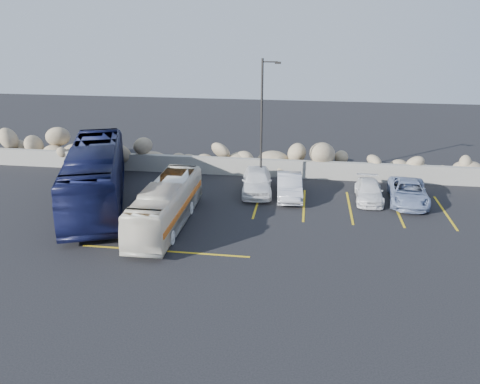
# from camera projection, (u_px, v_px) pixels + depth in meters

# --- Properties ---
(ground) EXTENTS (90.00, 90.00, 0.00)m
(ground) POSITION_uv_depth(u_px,v_px,m) (184.00, 255.00, 21.32)
(ground) COLOR black
(ground) RESTS_ON ground
(seawall) EXTENTS (60.00, 0.40, 1.20)m
(seawall) POSITION_uv_depth(u_px,v_px,m) (228.00, 166.00, 32.26)
(seawall) COLOR gray
(seawall) RESTS_ON ground
(riprap_pile) EXTENTS (54.00, 2.80, 2.60)m
(riprap_pile) POSITION_uv_depth(u_px,v_px,m) (231.00, 152.00, 33.13)
(riprap_pile) COLOR #978263
(riprap_pile) RESTS_ON ground
(parking_lines) EXTENTS (18.16, 9.36, 0.01)m
(parking_lines) POSITION_uv_depth(u_px,v_px,m) (292.00, 214.00, 25.86)
(parking_lines) COLOR gold
(parking_lines) RESTS_ON ground
(lamppost) EXTENTS (1.14, 0.18, 8.00)m
(lamppost) POSITION_uv_depth(u_px,v_px,m) (262.00, 121.00, 28.32)
(lamppost) COLOR #2A2826
(lamppost) RESTS_ON ground
(vintage_bus) EXTENTS (1.97, 8.23, 2.29)m
(vintage_bus) POSITION_uv_depth(u_px,v_px,m) (166.00, 205.00, 24.03)
(vintage_bus) COLOR silver
(vintage_bus) RESTS_ON ground
(tour_coach) EXTENTS (6.91, 12.36, 3.38)m
(tour_coach) POSITION_uv_depth(u_px,v_px,m) (96.00, 175.00, 26.88)
(tour_coach) COLOR #101437
(tour_coach) RESTS_ON ground
(car_a) EXTENTS (2.23, 4.60, 1.51)m
(car_a) POSITION_uv_depth(u_px,v_px,m) (257.00, 181.00, 28.78)
(car_a) COLOR white
(car_a) RESTS_ON ground
(car_b) EXTENTS (1.78, 4.27, 1.37)m
(car_b) POSITION_uv_depth(u_px,v_px,m) (289.00, 186.00, 28.12)
(car_b) COLOR silver
(car_b) RESTS_ON ground
(car_c) EXTENTS (1.66, 3.82, 1.09)m
(car_c) POSITION_uv_depth(u_px,v_px,m) (369.00, 191.00, 27.68)
(car_c) COLOR white
(car_c) RESTS_ON ground
(car_d) EXTENTS (2.49, 4.73, 1.27)m
(car_d) POSITION_uv_depth(u_px,v_px,m) (408.00, 192.00, 27.27)
(car_d) COLOR #7D8EB1
(car_d) RESTS_ON ground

